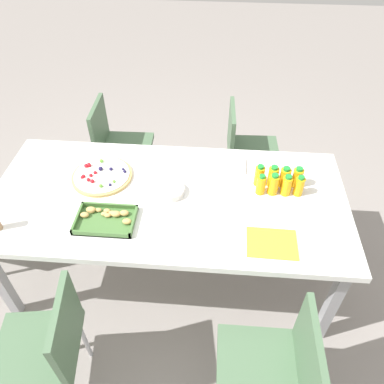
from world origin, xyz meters
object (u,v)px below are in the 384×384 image
chair_near_right (117,143)px  juice_bottle_4 (299,186)px  chair_near_left (245,147)px  juice_bottle_1 (285,177)px  chair_far_right (49,345)px  chair_far_left (276,366)px  juice_bottle_2 (273,176)px  juice_bottle_5 (287,185)px  snack_tray (106,219)px  juice_bottle_0 (297,177)px  party_table (168,203)px  plate_stack (170,190)px  juice_bottle_3 (259,176)px  napkin_stack (234,165)px  juice_bottle_7 (261,185)px  fruit_pizza (102,176)px  juice_bottle_6 (273,184)px  paper_folder (272,243)px

chair_near_right → juice_bottle_4: 1.50m
chair_near_left → juice_bottle_1: juice_bottle_1 is taller
chair_near_left → chair_far_right: (0.97, 1.66, 0.00)m
chair_far_left → juice_bottle_2: 1.03m
juice_bottle_5 → chair_near_left: bearing=-75.6°
snack_tray → chair_near_right: bearing=-78.4°
chair_far_left → juice_bottle_0: (-0.16, -0.99, 0.30)m
juice_bottle_2 → juice_bottle_0: bearing=-177.2°
party_table → plate_stack: plate_stack is taller
juice_bottle_4 → juice_bottle_5: (0.07, 0.00, 0.00)m
chair_far_left → party_table: bearing=35.3°
juice_bottle_3 → juice_bottle_4: size_ratio=1.05×
juice_bottle_1 → juice_bottle_4: juice_bottle_1 is taller
juice_bottle_4 → napkin_stack: size_ratio=0.90×
chair_near_right → juice_bottle_5: size_ratio=6.05×
juice_bottle_0 → juice_bottle_7: bearing=20.6°
juice_bottle_3 → fruit_pizza: (0.96, 0.02, -0.05)m
chair_far_left → chair_far_right: (1.08, -0.01, 0.00)m
fruit_pizza → chair_near_right: bearing=-82.0°
party_table → chair_near_left: (-0.49, -0.84, -0.17)m
chair_near_right → juice_bottle_7: juice_bottle_7 is taller
juice_bottle_0 → juice_bottle_4: same height
juice_bottle_6 → napkin_stack: 0.32m
chair_near_right → juice_bottle_5: bearing=57.6°
chair_far_right → juice_bottle_7: (-1.02, -0.90, 0.30)m
party_table → napkin_stack: bearing=-141.7°
juice_bottle_6 → napkin_stack: juice_bottle_6 is taller
juice_bottle_4 → chair_near_right: bearing=-29.6°
paper_folder → juice_bottle_3: bearing=-83.8°
chair_near_left → juice_bottle_2: (-0.12, 0.69, 0.30)m
juice_bottle_0 → juice_bottle_4: bearing=90.8°
chair_far_left → juice_bottle_6: size_ratio=5.87×
chair_far_right → juice_bottle_3: juice_bottle_3 is taller
chair_near_right → napkin_stack: bearing=59.6°
juice_bottle_4 → snack_tray: (1.07, 0.30, -0.05)m
chair_far_left → juice_bottle_7: bearing=3.3°
chair_near_left → fruit_pizza: chair_near_left is taller
juice_bottle_0 → juice_bottle_2: juice_bottle_2 is taller
party_table → chair_near_left: chair_near_left is taller
chair_near_left → juice_bottle_2: bearing=7.9°
juice_bottle_2 → juice_bottle_5: (-0.07, 0.07, -0.00)m
juice_bottle_0 → juice_bottle_3: size_ratio=0.95×
juice_bottle_3 → plate_stack: size_ratio=0.83×
chair_far_left → napkin_stack: chair_far_left is taller
juice_bottle_3 → juice_bottle_6: bearing=137.4°
chair_far_right → fruit_pizza: bearing=-11.4°
chair_near_right → chair_far_right: 1.63m
juice_bottle_1 → fruit_pizza: bearing=0.7°
plate_stack → chair_far_right: bearing=60.0°
party_table → chair_far_left: 1.04m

